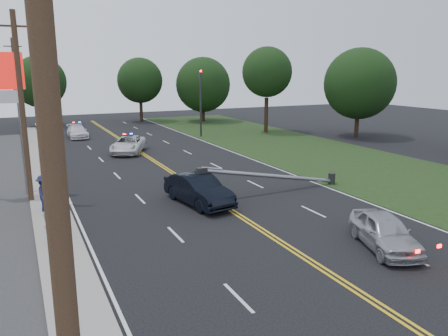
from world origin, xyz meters
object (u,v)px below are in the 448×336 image
utility_pole_mid (22,109)px  bystander_d (55,195)px  traffic_signal (201,97)px  emergency_a (128,144)px  bystander_b (52,222)px  utility_pole_near (60,244)px  waiting_sedan (385,231)px  bystander_a (56,215)px  utility_pole_far (17,90)px  crashed_sedan (198,189)px  bystander_c (44,193)px  fallen_streetlight (279,176)px  emergency_b (77,132)px

utility_pole_mid → bystander_d: (1.05, -2.82, -4.08)m
traffic_signal → emergency_a: (-9.27, -5.94, -3.48)m
bystander_b → utility_pole_near: bearing=178.5°
waiting_sedan → bystander_a: bystander_a is taller
utility_pole_mid → bystander_a: bearing=-81.7°
utility_pole_mid → utility_pole_far: 22.00m
crashed_sedan → bystander_c: size_ratio=2.63×
waiting_sedan → bystander_a: bearing=168.3°
bystander_d → traffic_signal: bearing=-13.8°
fallen_streetlight → bystander_d: size_ratio=5.27×
bystander_b → emergency_a: bearing=-20.8°
waiting_sedan → bystander_d: bystander_d is taller
utility_pole_near → bystander_c: 18.09m
utility_pole_mid → bystander_a: 7.15m
bystander_b → bystander_d: 4.20m
fallen_streetlight → emergency_a: fallen_streetlight is taller
traffic_signal → emergency_a: size_ratio=1.36×
fallen_streetlight → bystander_d: 12.39m
utility_pole_mid → emergency_b: utility_pole_mid is taller
bystander_c → bystander_d: 0.67m
utility_pole_near → utility_pole_mid: 20.00m
bystander_d → bystander_c: bearing=71.7°
bystander_c → traffic_signal: bearing=-29.4°
crashed_sedan → bystander_a: size_ratio=3.08×
fallen_streetlight → emergency_b: fallen_streetlight is taller
fallen_streetlight → crashed_sedan: fallen_streetlight is taller
fallen_streetlight → emergency_b: (-8.03, 26.79, -0.27)m
utility_pole_mid → waiting_sedan: size_ratio=2.40×
crashed_sedan → bystander_a: bystander_a is taller
bystander_d → utility_pole_mid: bearing=44.9°
bystander_c → utility_pole_far: bearing=11.7°
utility_pole_far → bystander_c: 24.71m
utility_pole_near → bystander_d: bearing=86.5°
crashed_sedan → bystander_b: 8.01m
traffic_signal → emergency_a: 11.55m
utility_pole_mid → emergency_a: size_ratio=1.93×
crashed_sedan → bystander_a: 7.43m
fallen_streetlight → crashed_sedan: size_ratio=1.91×
traffic_signal → bystander_d: bearing=-128.3°
utility_pole_far → crashed_sedan: utility_pole_far is taller
utility_pole_far → waiting_sedan: (12.64, -35.01, -4.37)m
fallen_streetlight → bystander_b: (-12.80, -3.00, 0.10)m
bystander_c → bystander_b: bearing=-169.4°
utility_pole_near → waiting_sedan: size_ratio=2.40×
traffic_signal → utility_pole_mid: (-17.50, -18.00, 0.88)m
traffic_signal → utility_pole_far: size_ratio=0.70×
traffic_signal → bystander_d: size_ratio=3.97×
emergency_a → bystander_a: bystander_a is taller
bystander_d → bystander_a: bearing=-159.8°
waiting_sedan → bystander_d: (-11.59, 10.19, 0.30)m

